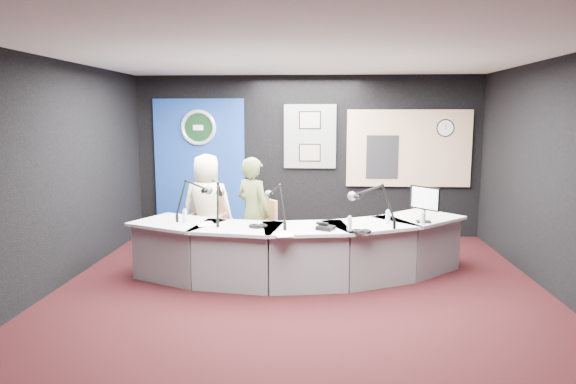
# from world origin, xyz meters

# --- Properties ---
(ground) EXTENTS (6.00, 6.00, 0.00)m
(ground) POSITION_xyz_m (0.00, 0.00, 0.00)
(ground) COLOR black
(ground) RESTS_ON ground
(ceiling) EXTENTS (6.00, 6.00, 0.02)m
(ceiling) POSITION_xyz_m (0.00, 0.00, 2.80)
(ceiling) COLOR silver
(ceiling) RESTS_ON ground
(wall_back) EXTENTS (6.00, 0.02, 2.80)m
(wall_back) POSITION_xyz_m (0.00, 3.00, 1.40)
(wall_back) COLOR black
(wall_back) RESTS_ON ground
(wall_front) EXTENTS (6.00, 0.02, 2.80)m
(wall_front) POSITION_xyz_m (0.00, -3.00, 1.40)
(wall_front) COLOR black
(wall_front) RESTS_ON ground
(wall_left) EXTENTS (0.02, 6.00, 2.80)m
(wall_left) POSITION_xyz_m (-3.00, 0.00, 1.40)
(wall_left) COLOR black
(wall_left) RESTS_ON ground
(wall_right) EXTENTS (0.02, 6.00, 2.80)m
(wall_right) POSITION_xyz_m (3.00, 0.00, 1.40)
(wall_right) COLOR black
(wall_right) RESTS_ON ground
(broadcast_desk) EXTENTS (4.50, 1.90, 0.75)m
(broadcast_desk) POSITION_xyz_m (-0.05, 0.55, 0.38)
(broadcast_desk) COLOR #BABBBE
(broadcast_desk) RESTS_ON ground
(backdrop_panel) EXTENTS (1.60, 0.05, 2.30)m
(backdrop_panel) POSITION_xyz_m (-1.90, 2.97, 1.25)
(backdrop_panel) COLOR navy
(backdrop_panel) RESTS_ON wall_back
(agency_seal) EXTENTS (0.63, 0.07, 0.63)m
(agency_seal) POSITION_xyz_m (-1.90, 2.93, 1.90)
(agency_seal) COLOR silver
(agency_seal) RESTS_ON backdrop_panel
(seal_center) EXTENTS (0.48, 0.01, 0.48)m
(seal_center) POSITION_xyz_m (-1.90, 2.94, 1.90)
(seal_center) COLOR black
(seal_center) RESTS_ON backdrop_panel
(pinboard) EXTENTS (0.90, 0.04, 1.10)m
(pinboard) POSITION_xyz_m (0.05, 2.97, 1.75)
(pinboard) COLOR slate
(pinboard) RESTS_ON wall_back
(framed_photo_upper) EXTENTS (0.34, 0.02, 0.27)m
(framed_photo_upper) POSITION_xyz_m (0.05, 2.94, 2.03)
(framed_photo_upper) COLOR #7C715A
(framed_photo_upper) RESTS_ON pinboard
(framed_photo_lower) EXTENTS (0.34, 0.02, 0.27)m
(framed_photo_lower) POSITION_xyz_m (0.05, 2.94, 1.47)
(framed_photo_lower) COLOR #7C715A
(framed_photo_lower) RESTS_ON pinboard
(booth_window_frame) EXTENTS (2.12, 0.06, 1.32)m
(booth_window_frame) POSITION_xyz_m (1.75, 2.97, 1.55)
(booth_window_frame) COLOR tan
(booth_window_frame) RESTS_ON wall_back
(booth_glow) EXTENTS (2.00, 0.02, 1.20)m
(booth_glow) POSITION_xyz_m (1.75, 2.96, 1.55)
(booth_glow) COLOR #FECDA0
(booth_glow) RESTS_ON booth_window_frame
(equipment_rack) EXTENTS (0.55, 0.02, 0.75)m
(equipment_rack) POSITION_xyz_m (1.30, 2.94, 1.40)
(equipment_rack) COLOR black
(equipment_rack) RESTS_ON booth_window_frame
(wall_clock) EXTENTS (0.28, 0.01, 0.28)m
(wall_clock) POSITION_xyz_m (2.35, 2.94, 1.90)
(wall_clock) COLOR white
(wall_clock) RESTS_ON booth_window_frame
(armchair_left) EXTENTS (0.67, 0.67, 1.05)m
(armchair_left) POSITION_xyz_m (-1.45, 1.48, 0.53)
(armchair_left) COLOR #A9714D
(armchair_left) RESTS_ON ground
(armchair_right) EXTENTS (0.76, 0.76, 0.96)m
(armchair_right) POSITION_xyz_m (-0.69, 0.95, 0.48)
(armchair_right) COLOR #A9714D
(armchair_right) RESTS_ON ground
(draped_jacket) EXTENTS (0.51, 0.17, 0.70)m
(draped_jacket) POSITION_xyz_m (-1.51, 1.73, 0.62)
(draped_jacket) COLOR slate
(draped_jacket) RESTS_ON armchair_left
(person_man) EXTENTS (0.79, 0.54, 1.56)m
(person_man) POSITION_xyz_m (-1.45, 1.48, 0.78)
(person_man) COLOR #F6F1C5
(person_man) RESTS_ON ground
(person_woman) EXTENTS (0.68, 0.63, 1.55)m
(person_woman) POSITION_xyz_m (-0.69, 0.95, 0.78)
(person_woman) COLOR #596735
(person_woman) RESTS_ON ground
(computer_monitor) EXTENTS (0.35, 0.39, 0.33)m
(computer_monitor) POSITION_xyz_m (1.56, 0.60, 1.07)
(computer_monitor) COLOR black
(computer_monitor) RESTS_ON broadcast_desk
(desk_phone) EXTENTS (0.25, 0.23, 0.05)m
(desk_phone) POSITION_xyz_m (0.30, 0.09, 0.78)
(desk_phone) COLOR black
(desk_phone) RESTS_ON broadcast_desk
(headphones_near) EXTENTS (0.21, 0.21, 0.04)m
(headphones_near) POSITION_xyz_m (0.72, -0.03, 0.77)
(headphones_near) COLOR black
(headphones_near) RESTS_ON broadcast_desk
(headphones_far) EXTENTS (0.21, 0.21, 0.04)m
(headphones_far) POSITION_xyz_m (-0.53, 0.18, 0.77)
(headphones_far) COLOR black
(headphones_far) RESTS_ON broadcast_desk
(paper_stack) EXTENTS (0.29, 0.35, 0.00)m
(paper_stack) POSITION_xyz_m (-1.22, 0.32, 0.75)
(paper_stack) COLOR white
(paper_stack) RESTS_ON broadcast_desk
(notepad) EXTENTS (0.26, 0.32, 0.00)m
(notepad) POSITION_xyz_m (-0.20, -0.19, 0.75)
(notepad) COLOR white
(notepad) RESTS_ON broadcast_desk
(boom_mic_a) EXTENTS (0.42, 0.66, 0.60)m
(boom_mic_a) POSITION_xyz_m (-1.47, 0.70, 1.05)
(boom_mic_a) COLOR black
(boom_mic_a) RESTS_ON broadcast_desk
(boom_mic_b) EXTENTS (0.20, 0.73, 0.60)m
(boom_mic_b) POSITION_xyz_m (-1.07, 0.47, 1.05)
(boom_mic_b) COLOR black
(boom_mic_b) RESTS_ON broadcast_desk
(boom_mic_c) EXTENTS (0.37, 0.69, 0.60)m
(boom_mic_c) POSITION_xyz_m (-0.32, 0.32, 1.05)
(boom_mic_c) COLOR black
(boom_mic_c) RESTS_ON broadcast_desk
(boom_mic_d) EXTENTS (0.61, 0.49, 0.60)m
(boom_mic_d) POSITION_xyz_m (0.89, 0.39, 1.05)
(boom_mic_d) COLOR black
(boom_mic_d) RESTS_ON broadcast_desk
(water_bottles) EXTENTS (3.09, 0.51, 0.18)m
(water_bottles) POSITION_xyz_m (0.01, 0.28, 0.84)
(water_bottles) COLOR silver
(water_bottles) RESTS_ON broadcast_desk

